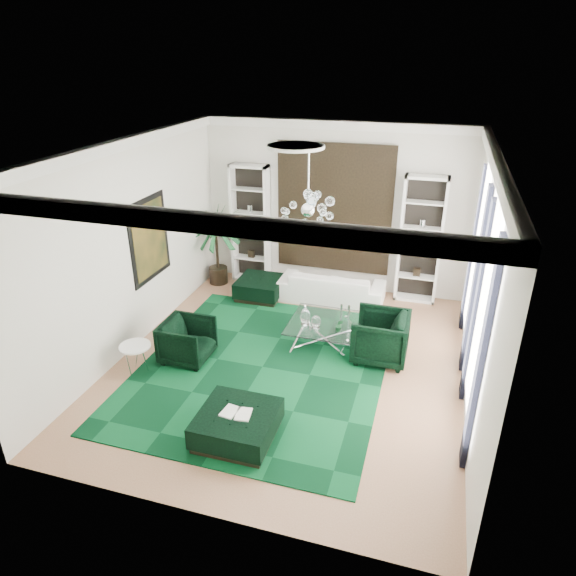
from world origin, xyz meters
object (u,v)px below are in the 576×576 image
(ottoman_side, at_px, (261,288))
(palm, at_px, (216,236))
(armchair_left, at_px, (187,341))
(ottoman_front, at_px, (237,426))
(sofa, at_px, (332,286))
(armchair_right, at_px, (380,337))
(side_table, at_px, (137,359))
(coffee_table, at_px, (324,333))

(ottoman_side, height_order, palm, palm)
(armchair_left, distance_m, ottoman_front, 2.35)
(sofa, height_order, armchair_right, armchair_right)
(armchair_left, bearing_deg, sofa, -32.14)
(ottoman_front, relative_size, side_table, 2.03)
(coffee_table, relative_size, palm, 0.55)
(armchair_right, relative_size, palm, 0.41)
(ottoman_front, distance_m, side_table, 2.54)
(armchair_left, distance_m, side_table, 0.92)
(armchair_left, xyz_separation_m, side_table, (-0.67, -0.62, -0.13))
(coffee_table, bearing_deg, ottoman_front, -101.54)
(armchair_right, bearing_deg, ottoman_side, -121.61)
(coffee_table, height_order, palm, palm)
(sofa, height_order, ottoman_front, sofa)
(sofa, distance_m, ottoman_front, 4.83)
(ottoman_front, bearing_deg, side_table, 155.00)
(sofa, relative_size, palm, 0.96)
(coffee_table, distance_m, palm, 3.82)
(coffee_table, bearing_deg, side_table, -147.06)
(armchair_left, bearing_deg, ottoman_side, -7.84)
(sofa, height_order, palm, palm)
(ottoman_side, xyz_separation_m, palm, (-1.24, 0.46, 0.98))
(sofa, xyz_separation_m, armchair_right, (1.34, -2.10, 0.11))
(armchair_left, relative_size, coffee_table, 0.65)
(armchair_left, xyz_separation_m, ottoman_side, (0.39, 2.83, -0.17))
(armchair_right, relative_size, ottoman_side, 0.99)
(ottoman_side, height_order, side_table, side_table)
(sofa, distance_m, armchair_left, 3.70)
(coffee_table, bearing_deg, palm, 146.74)
(palm, bearing_deg, coffee_table, -33.26)
(armchair_right, bearing_deg, palm, -118.50)
(armchair_right, height_order, ottoman_side, armchair_right)
(sofa, relative_size, armchair_right, 2.36)
(ottoman_side, bearing_deg, palm, 159.60)
(palm, bearing_deg, armchair_left, -75.52)
(armchair_left, relative_size, palm, 0.36)
(side_table, bearing_deg, coffee_table, 32.94)
(armchair_right, relative_size, side_table, 1.82)
(ottoman_side, bearing_deg, sofa, 10.79)
(armchair_right, distance_m, ottoman_side, 3.44)
(armchair_right, distance_m, palm, 4.79)
(armchair_left, distance_m, palm, 3.49)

